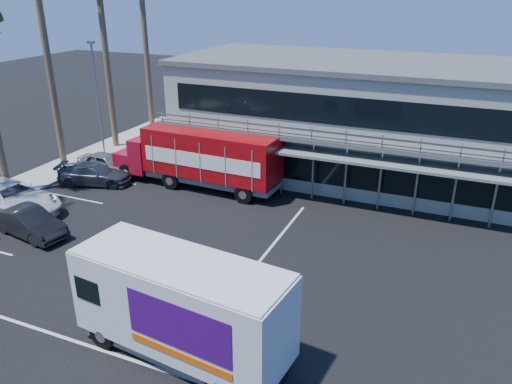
% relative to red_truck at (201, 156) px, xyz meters
% --- Properties ---
extents(ground, '(120.00, 120.00, 0.00)m').
position_rel_red_truck_xyz_m(ground, '(4.75, -8.53, -2.00)').
color(ground, black).
rests_on(ground, ground).
extents(building, '(22.40, 12.00, 7.30)m').
position_rel_red_truck_xyz_m(building, '(7.75, 6.41, 1.65)').
color(building, '#969B8E').
rests_on(building, ground).
extents(curb_strip, '(3.00, 32.00, 0.16)m').
position_rel_red_truck_xyz_m(curb_strip, '(-10.25, -2.53, -1.92)').
color(curb_strip, '#A5A399').
rests_on(curb_strip, ground).
extents(palm_e, '(2.80, 2.80, 12.25)m').
position_rel_red_truck_xyz_m(palm_e, '(-9.95, 4.47, 8.57)').
color(palm_e, brown).
rests_on(palm_e, ground).
extents(light_pole_far, '(0.50, 0.25, 8.09)m').
position_rel_red_truck_xyz_m(light_pole_far, '(-9.45, 2.47, 2.50)').
color(light_pole_far, gray).
rests_on(light_pole_far, ground).
extents(red_truck, '(10.92, 3.03, 3.64)m').
position_rel_red_truck_xyz_m(red_truck, '(0.00, 0.00, 0.00)').
color(red_truck, maroon).
rests_on(red_truck, ground).
extents(white_van, '(7.60, 3.34, 3.60)m').
position_rel_red_truck_xyz_m(white_van, '(6.74, -13.53, -0.09)').
color(white_van, silver).
rests_on(white_van, ground).
extents(parked_car_b, '(4.46, 2.19, 1.40)m').
position_rel_red_truck_xyz_m(parked_car_b, '(-4.75, -9.04, -1.30)').
color(parked_car_b, black).
rests_on(parked_car_b, ground).
extents(parked_car_c, '(6.34, 3.50, 1.68)m').
position_rel_red_truck_xyz_m(parked_car_c, '(-7.75, -7.39, -1.16)').
color(parked_car_c, silver).
rests_on(parked_car_c, ground).
extents(parked_car_d, '(4.85, 3.12, 1.31)m').
position_rel_red_truck_xyz_m(parked_car_d, '(-6.37, -2.25, -1.35)').
color(parked_car_d, '#2C313B').
rests_on(parked_car_d, ground).
extents(parked_car_e, '(4.14, 1.76, 1.39)m').
position_rel_red_truck_xyz_m(parked_car_e, '(-6.92, -0.37, -1.31)').
color(parked_car_e, slate).
rests_on(parked_car_e, ground).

